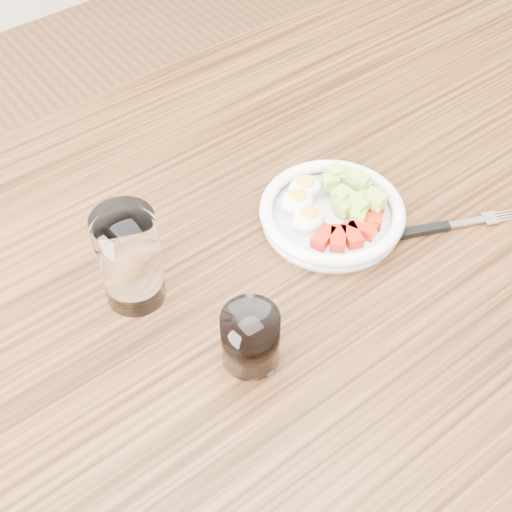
{
  "coord_description": "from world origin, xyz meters",
  "views": [
    {
      "loc": [
        -0.35,
        -0.44,
        1.45
      ],
      "look_at": [
        -0.01,
        0.01,
        0.8
      ],
      "focal_mm": 50.0,
      "sensor_mm": 36.0,
      "label": 1
    }
  ],
  "objects": [
    {
      "name": "fork",
      "position": [
        0.22,
        -0.08,
        0.77
      ],
      "size": [
        0.18,
        0.09,
        0.01
      ],
      "color": "black",
      "rests_on": "dining_table"
    },
    {
      "name": "water_glass",
      "position": [
        -0.15,
        0.07,
        0.83
      ],
      "size": [
        0.07,
        0.07,
        0.13
      ],
      "primitive_type": "cylinder",
      "color": "white",
      "rests_on": "dining_table"
    },
    {
      "name": "dining_table",
      "position": [
        0.0,
        0.0,
        0.67
      ],
      "size": [
        1.5,
        0.9,
        0.77
      ],
      "color": "brown",
      "rests_on": "ground"
    },
    {
      "name": "bowl",
      "position": [
        0.12,
        0.02,
        0.79
      ],
      "size": [
        0.19,
        0.19,
        0.05
      ],
      "color": "white",
      "rests_on": "dining_table"
    },
    {
      "name": "ground",
      "position": [
        0.0,
        0.0,
        0.0
      ],
      "size": [
        4.0,
        4.0,
        0.0
      ],
      "primitive_type": "plane",
      "color": "brown",
      "rests_on": "ground"
    },
    {
      "name": "coffee_glass",
      "position": [
        -0.09,
        -0.08,
        0.81
      ],
      "size": [
        0.06,
        0.06,
        0.07
      ],
      "color": "white",
      "rests_on": "dining_table"
    }
  ]
}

